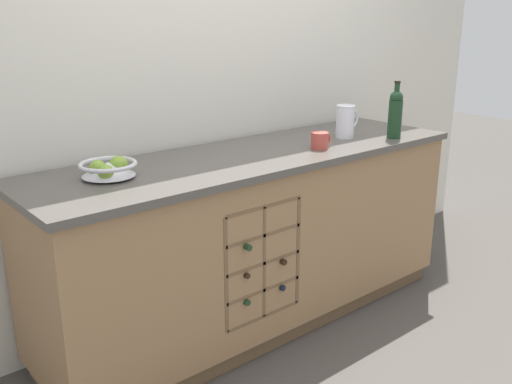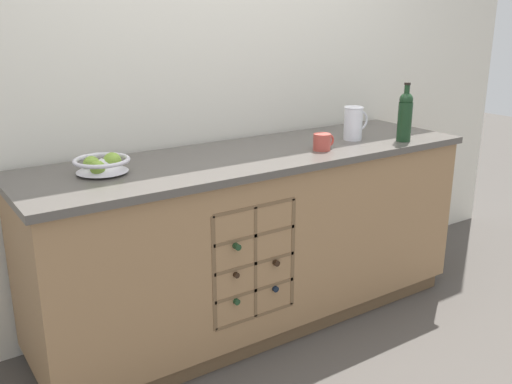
{
  "view_description": "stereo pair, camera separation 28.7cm",
  "coord_description": "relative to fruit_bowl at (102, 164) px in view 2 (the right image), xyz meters",
  "views": [
    {
      "loc": [
        -1.76,
        -2.1,
        1.58
      ],
      "look_at": [
        0.0,
        0.0,
        0.72
      ],
      "focal_mm": 40.0,
      "sensor_mm": 36.0,
      "label": 1
    },
    {
      "loc": [
        -1.53,
        -2.27,
        1.58
      ],
      "look_at": [
        0.0,
        0.0,
        0.72
      ],
      "focal_mm": 40.0,
      "sensor_mm": 36.0,
      "label": 2
    }
  ],
  "objects": [
    {
      "name": "ground_plane",
      "position": [
        0.76,
        -0.05,
        -0.97
      ],
      "size": [
        14.0,
        14.0,
        0.0
      ],
      "primitive_type": "plane",
      "color": "#4C4742"
    },
    {
      "name": "back_wall",
      "position": [
        0.76,
        0.33,
        0.31
      ],
      "size": [
        4.7,
        0.06,
        2.55
      ],
      "primitive_type": "cube",
      "color": "silver",
      "rests_on": "ground_plane"
    },
    {
      "name": "standing_wine_bottle",
      "position": [
        1.57,
        -0.27,
        0.1
      ],
      "size": [
        0.08,
        0.08,
        0.31
      ],
      "color": "#19381E",
      "rests_on": "kitchen_island"
    },
    {
      "name": "white_pitcher",
      "position": [
        1.37,
        -0.09,
        0.05
      ],
      "size": [
        0.16,
        0.11,
        0.18
      ],
      "color": "white",
      "rests_on": "kitchen_island"
    },
    {
      "name": "ceramic_mug",
      "position": [
        1.07,
        -0.19,
        -0.0
      ],
      "size": [
        0.12,
        0.09,
        0.08
      ],
      "color": "#B7473D",
      "rests_on": "kitchen_island"
    },
    {
      "name": "fruit_bowl",
      "position": [
        0.0,
        0.0,
        0.0
      ],
      "size": [
        0.24,
        0.24,
        0.09
      ],
      "color": "silver",
      "rests_on": "kitchen_island"
    },
    {
      "name": "kitchen_island",
      "position": [
        0.76,
        -0.05,
        -0.5
      ],
      "size": [
        2.34,
        0.67,
        0.93
      ],
      "color": "brown",
      "rests_on": "ground_plane"
    }
  ]
}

